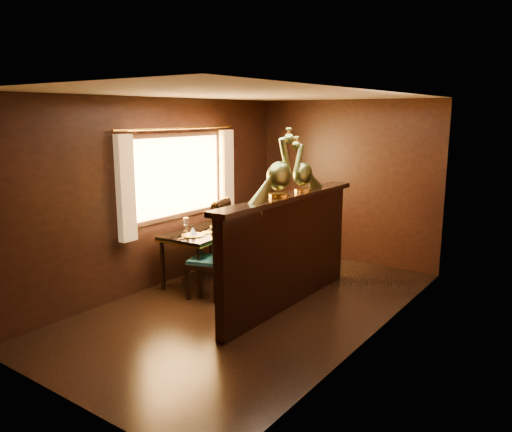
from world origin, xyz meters
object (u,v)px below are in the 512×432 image
object	(u,v)px
chair_left	(216,247)
chair_right	(278,244)
peacock_left	(279,163)
peacock_right	(303,164)
dining_table	(205,236)

from	to	relation	value
chair_left	chair_right	world-z (taller)	chair_left
chair_left	chair_right	distance (m)	0.85
chair_left	chair_right	bearing A→B (deg)	40.42
peacock_left	peacock_right	xyz separation A→B (m)	(0.00, 0.52, -0.05)
dining_table	chair_left	distance (m)	0.63
dining_table	peacock_left	distance (m)	1.78
dining_table	chair_right	xyz separation A→B (m)	(0.96, 0.34, -0.04)
chair_right	peacock_left	xyz separation A→B (m)	(0.42, -0.63, 1.14)
peacock_right	peacock_left	bearing A→B (deg)	-90.00
dining_table	peacock_right	xyz separation A→B (m)	(1.38, 0.23, 1.04)
peacock_left	peacock_right	size ratio (longest dim) A/B	1.15
peacock_left	peacock_right	distance (m)	0.53
peacock_right	chair_right	bearing A→B (deg)	165.53
chair_right	chair_left	bearing A→B (deg)	-132.48
dining_table	chair_right	size ratio (longest dim) A/B	1.10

